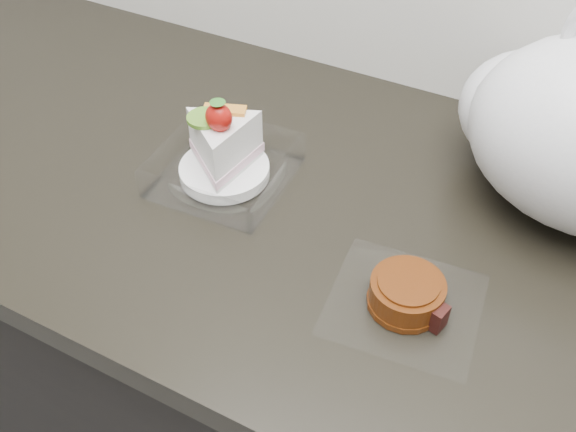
{
  "coord_description": "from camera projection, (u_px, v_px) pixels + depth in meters",
  "views": [
    {
      "loc": [
        0.14,
        1.12,
        1.47
      ],
      "look_at": [
        -0.11,
        1.61,
        0.94
      ],
      "focal_mm": 40.0,
      "sensor_mm": 36.0,
      "label": 1
    }
  ],
  "objects": [
    {
      "name": "counter",
      "position": [
        365.0,
        409.0,
        1.11
      ],
      "size": [
        2.04,
        0.64,
        0.9
      ],
      "color": "black",
      "rests_on": "ground"
    },
    {
      "name": "cake_tray",
      "position": [
        223.0,
        158.0,
        0.84
      ],
      "size": [
        0.17,
        0.17,
        0.13
      ],
      "rotation": [
        0.0,
        0.0,
        0.05
      ],
      "color": "white",
      "rests_on": "counter"
    },
    {
      "name": "mooncake_wrap",
      "position": [
        407.0,
        296.0,
        0.7
      ],
      "size": [
        0.18,
        0.17,
        0.04
      ],
      "rotation": [
        0.0,
        0.0,
        0.28
      ],
      "color": "white",
      "rests_on": "counter"
    }
  ]
}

